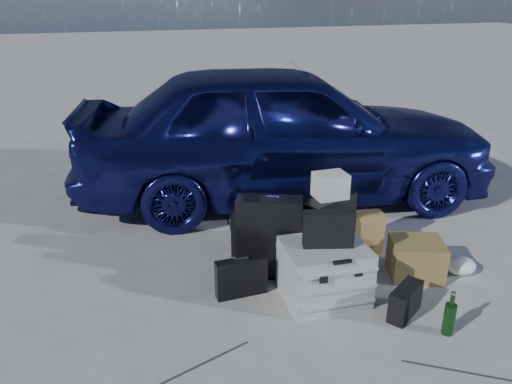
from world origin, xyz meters
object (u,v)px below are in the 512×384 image
car (283,131)px  briefcase (241,277)px  pelican_case (324,272)px  green_bottle (450,314)px  suitcase_left (269,237)px  duffel_bag (266,234)px  suitcase_right (328,231)px  cardboard_box (416,258)px

car → briefcase: (-1.10, -1.86, -0.63)m
pelican_case → green_bottle: 0.95m
car → briefcase: size_ratio=11.14×
suitcase_left → pelican_case: bearing=-34.1°
green_bottle → duffel_bag: bearing=116.6°
suitcase_right → green_bottle: (0.37, -1.18, -0.16)m
briefcase → green_bottle: bearing=-38.1°
car → suitcase_left: car is taller
suitcase_right → cardboard_box: 0.78m
duffel_bag → car: bearing=79.9°
pelican_case → suitcase_right: 0.55m
car → pelican_case: bearing=177.9°
suitcase_right → duffel_bag: (-0.42, 0.41, -0.16)m
suitcase_right → duffel_bag: suitcase_right is taller
briefcase → suitcase_left: 0.44m
car → suitcase_left: bearing=165.5°
duffel_bag → green_bottle: 1.78m
suitcase_left → green_bottle: (0.92, -1.17, -0.19)m
briefcase → suitcase_right: suitcase_right is taller
car → duffel_bag: size_ratio=7.12×
green_bottle → pelican_case: bearing=132.0°
suitcase_right → green_bottle: suitcase_right is taller
pelican_case → green_bottle: bearing=-43.2°
briefcase → cardboard_box: size_ratio=0.97×
green_bottle → briefcase: bearing=142.7°
car → cardboard_box: size_ratio=10.84×
pelican_case → cardboard_box: bearing=7.7°
pelican_case → duffel_bag: 0.90m
suitcase_left → car: bearing=88.7°
duffel_bag → suitcase_left: bearing=-89.3°
suitcase_right → duffel_bag: size_ratio=0.98×
suitcase_left → green_bottle: size_ratio=2.16×
car → green_bottle: size_ratio=14.13×
pelican_case → briefcase: bearing=163.3°
car → pelican_case: (-0.49, -2.10, -0.56)m
suitcase_right → car: bearing=57.3°
cardboard_box → car: bearing=101.0°
suitcase_right → duffel_bag: 0.61m
pelican_case → duffel_bag: bearing=105.0°
suitcase_left → cardboard_box: size_ratio=1.66×
pelican_case → cardboard_box: size_ratio=1.48×
cardboard_box → green_bottle: green_bottle is taller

